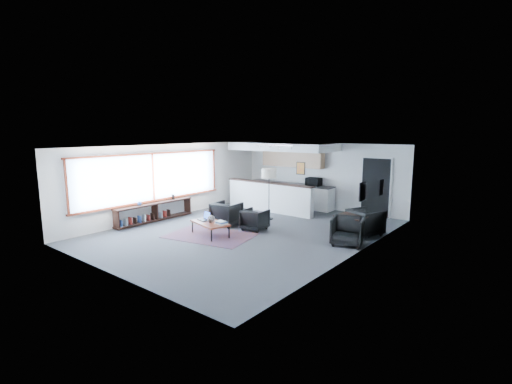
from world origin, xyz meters
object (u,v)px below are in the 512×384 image
Objects in this scene: book_stack at (221,223)px; dining_table at (352,217)px; ceramic_pot at (211,219)px; armchair_right at (255,218)px; microwave at (314,181)px; armchair_left at (227,213)px; floor_lamp at (269,175)px; dining_chair_near at (347,232)px; coffee_table at (210,223)px; dining_chair_far at (365,223)px; laptop at (205,218)px.

dining_table reaches higher than book_stack.
ceramic_pot is 1.48m from armchair_right.
ceramic_pot is 5.29m from microwave.
dining_table is (3.85, 1.16, 0.20)m from armchair_left.
dining_chair_near is at bearing -17.23° from floor_lamp.
coffee_table is 1.64× the size of armchair_left.
book_stack is 0.45× the size of armchair_right.
coffee_table is at bearing 62.53° from dining_chair_far.
microwave is at bearing 99.91° from coffee_table.
dining_table reaches higher than coffee_table.
armchair_right reaches higher than coffee_table.
dining_chair_near is at bearing 36.42° from laptop.
dining_chair_near is (3.46, -1.07, -1.19)m from floor_lamp.
coffee_table is 1.59× the size of dining_table.
microwave is at bearing 115.40° from dining_chair_near.
dining_chair_near is 1.25× the size of microwave.
dining_chair_near reaches higher than book_stack.
book_stack is 5.22m from microwave.
microwave is (-0.17, 3.88, 0.76)m from armchair_right.
dining_table is at bearing 96.04° from dining_chair_far.
ceramic_pot is 0.37m from book_stack.
armchair_left is at bearing -103.20° from microwave.
armchair_left is 1.47× the size of microwave.
dining_chair_far is (0.00, 1.22, 0.01)m from dining_chair_near.
microwave is at bearing -110.02° from armchair_left.
ceramic_pot is 3.89m from dining_chair_near.
book_stack is at bearing 21.71° from coffee_table.
dining_chair_far is at bearing 74.03° from dining_chair_near.
coffee_table is 4.13m from dining_table.
ceramic_pot is at bearing 61.92° from armchair_right.
dining_chair_near is (3.86, 1.59, -0.12)m from laptop.
armchair_left is 1.17× the size of dining_chair_near.
armchair_left is 4.05m from dining_chair_near.
microwave is (-3.09, 2.29, 0.75)m from dining_chair_far.
ceramic_pot is at bearing -5.38° from laptop.
laptop is 0.48× the size of armchair_left.
armchair_left is (-0.16, 1.10, -0.06)m from laptop.
armchair_left reaches higher than coffee_table.
dining_table is 0.73m from dining_chair_near.
armchair_left reaches higher than dining_table.
book_stack is 0.38× the size of dining_table.
book_stack is 2.97m from floor_lamp.
laptop is at bearing -148.51° from dining_table.
ceramic_pot is at bearing -144.23° from dining_table.
ceramic_pot is at bearing -90.62° from floor_lamp.
laptop is at bearing 58.99° from dining_chair_far.
armchair_left is at bearing 112.37° from laptop.
armchair_right is at bearing 67.49° from ceramic_pot.
dining_chair_near is 1.22m from dining_chair_far.
floor_lamp is at bearing 89.38° from ceramic_pot.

